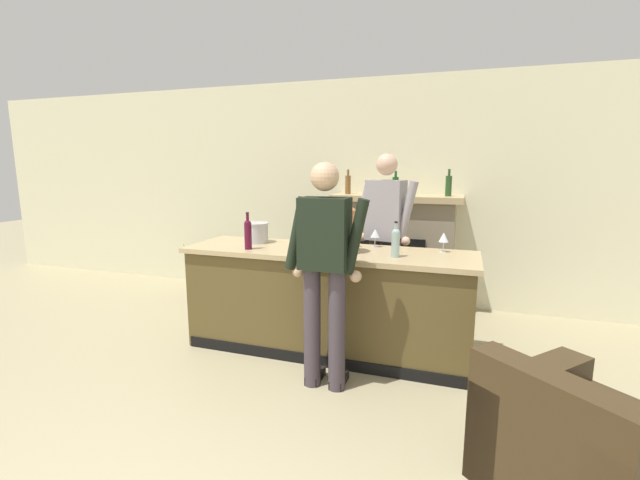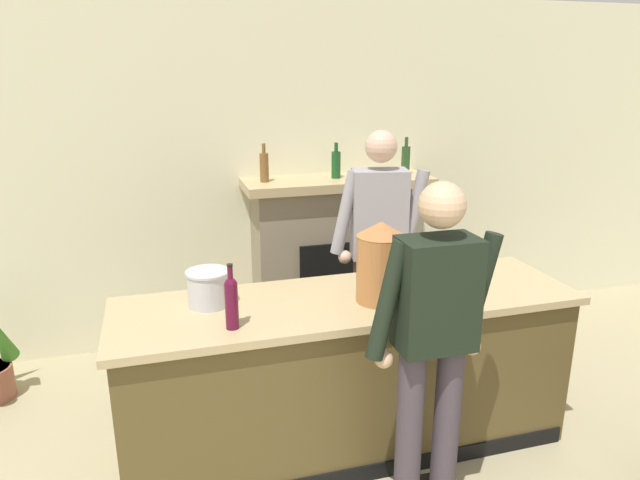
# 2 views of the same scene
# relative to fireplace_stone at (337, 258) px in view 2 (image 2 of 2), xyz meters

# --- Properties ---
(wall_back_panel) EXTENTS (12.00, 0.07, 2.75)m
(wall_back_panel) POSITION_rel_fireplace_stone_xyz_m (-0.47, 0.26, 0.68)
(wall_back_panel) COLOR beige
(wall_back_panel) RESTS_ON ground_plane
(bar_counter) EXTENTS (2.62, 0.76, 0.96)m
(bar_counter) POSITION_rel_fireplace_stone_xyz_m (-0.39, -1.44, -0.21)
(bar_counter) COLOR brown
(bar_counter) RESTS_ON ground_plane
(fireplace_stone) EXTENTS (1.50, 0.52, 1.67)m
(fireplace_stone) POSITION_rel_fireplace_stone_xyz_m (0.00, 0.00, 0.00)
(fireplace_stone) COLOR gray
(fireplace_stone) RESTS_ON ground_plane
(person_customer) EXTENTS (0.66, 0.30, 1.73)m
(person_customer) POSITION_rel_fireplace_stone_xyz_m (-0.20, -2.09, 0.27)
(person_customer) COLOR #403740
(person_customer) RESTS_ON ground_plane
(person_bartender) EXTENTS (0.65, 0.36, 1.82)m
(person_bartender) POSITION_rel_fireplace_stone_xyz_m (0.02, -0.84, 0.32)
(person_bartender) COLOR #4A3A38
(person_bartender) RESTS_ON ground_plane
(copper_dispenser) EXTENTS (0.27, 0.31, 0.46)m
(copper_dispenser) POSITION_rel_fireplace_stone_xyz_m (-0.24, -1.53, 0.49)
(copper_dispenser) COLOR #B6723D
(copper_dispenser) RESTS_ON bar_counter
(ice_bucket_steel) EXTENTS (0.24, 0.24, 0.20)m
(ice_bucket_steel) POSITION_rel_fireplace_stone_xyz_m (-1.16, -1.32, 0.36)
(ice_bucket_steel) COLOR silver
(ice_bucket_steel) RESTS_ON bar_counter
(wine_bottle_burgundy_dark) EXTENTS (0.07, 0.07, 0.30)m
(wine_bottle_burgundy_dark) POSITION_rel_fireplace_stone_xyz_m (0.24, -1.56, 0.40)
(wine_bottle_burgundy_dark) COLOR #9DBBB9
(wine_bottle_burgundy_dark) RESTS_ON bar_counter
(wine_bottle_merlot_tall) EXTENTS (0.07, 0.07, 0.34)m
(wine_bottle_merlot_tall) POSITION_rel_fireplace_stone_xyz_m (-1.08, -1.65, 0.41)
(wine_bottle_merlot_tall) COLOR #520E29
(wine_bottle_merlot_tall) RESTS_ON bar_counter
(wine_bottle_port_short) EXTENTS (0.08, 0.08, 0.28)m
(wine_bottle_port_short) POSITION_rel_fireplace_stone_xyz_m (-0.22, -1.26, 0.39)
(wine_bottle_port_short) COLOR #9EBEB5
(wine_bottle_port_short) RESTS_ON bar_counter
(wine_glass_front_right) EXTENTS (0.09, 0.09, 0.17)m
(wine_glass_front_right) POSITION_rel_fireplace_stone_xyz_m (0.61, -1.21, 0.39)
(wine_glass_front_right) COLOR silver
(wine_glass_front_right) RESTS_ON bar_counter
(wine_glass_back_row) EXTENTS (0.09, 0.09, 0.17)m
(wine_glass_back_row) POSITION_rel_fireplace_stone_xyz_m (-0.01, -1.17, 0.39)
(wine_glass_back_row) COLOR silver
(wine_glass_back_row) RESTS_ON bar_counter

